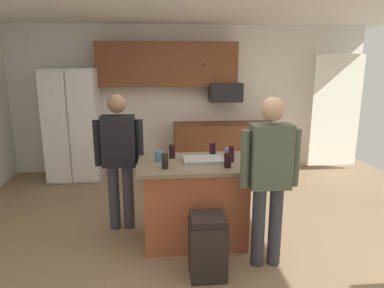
# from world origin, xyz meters

# --- Properties ---
(floor) EXTENTS (7.04, 7.04, 0.00)m
(floor) POSITION_xyz_m (0.00, 0.00, 0.00)
(floor) COLOR #937A5B
(floor) RESTS_ON ground
(back_wall) EXTENTS (6.40, 0.10, 2.60)m
(back_wall) POSITION_xyz_m (0.00, 2.80, 1.30)
(back_wall) COLOR white
(back_wall) RESTS_ON ground
(french_door_window_panel) EXTENTS (0.90, 0.06, 2.00)m
(french_door_window_panel) POSITION_xyz_m (2.60, 2.40, 1.10)
(french_door_window_panel) COLOR white
(french_door_window_panel) RESTS_ON ground
(cabinet_run_upper) EXTENTS (2.40, 0.38, 0.75)m
(cabinet_run_upper) POSITION_xyz_m (-0.40, 2.60, 1.93)
(cabinet_run_upper) COLOR brown
(cabinet_run_lower) EXTENTS (1.80, 0.63, 0.90)m
(cabinet_run_lower) POSITION_xyz_m (0.60, 2.48, 0.45)
(cabinet_run_lower) COLOR brown
(cabinet_run_lower) RESTS_ON ground
(refrigerator) EXTENTS (0.86, 0.76, 1.87)m
(refrigerator) POSITION_xyz_m (-2.00, 2.38, 0.94)
(refrigerator) COLOR white
(refrigerator) RESTS_ON ground
(microwave_over_range) EXTENTS (0.56, 0.40, 0.32)m
(microwave_over_range) POSITION_xyz_m (0.60, 2.50, 1.45)
(microwave_over_range) COLOR black
(kitchen_island) EXTENTS (1.23, 0.84, 0.92)m
(kitchen_island) POSITION_xyz_m (-0.19, 0.03, 0.47)
(kitchen_island) COLOR #AD5638
(kitchen_island) RESTS_ON ground
(person_guest_left) EXTENTS (0.57, 0.22, 1.68)m
(person_guest_left) POSITION_xyz_m (0.47, -0.54, 0.97)
(person_guest_left) COLOR #383842
(person_guest_left) RESTS_ON ground
(person_guest_by_door) EXTENTS (0.57, 0.22, 1.63)m
(person_guest_by_door) POSITION_xyz_m (-1.03, 0.39, 0.94)
(person_guest_by_door) COLOR #383842
(person_guest_by_door) RESTS_ON ground
(mug_ceramic_white) EXTENTS (0.13, 0.09, 0.11)m
(mug_ceramic_white) POSITION_xyz_m (-0.57, 0.10, 0.97)
(mug_ceramic_white) COLOR #4C6B99
(mug_ceramic_white) RESTS_ON kitchen_island
(glass_short_whisky) EXTENTS (0.07, 0.07, 0.15)m
(glass_short_whisky) POSITION_xyz_m (-0.42, 0.21, 1.00)
(glass_short_whisky) COLOR black
(glass_short_whisky) RESTS_ON kitchen_island
(glass_pilsner) EXTENTS (0.06, 0.06, 0.17)m
(glass_pilsner) POSITION_xyz_m (0.21, 0.01, 1.00)
(glass_pilsner) COLOR #320D18
(glass_pilsner) RESTS_ON kitchen_island
(glass_stout_tall) EXTENTS (0.07, 0.07, 0.15)m
(glass_stout_tall) POSITION_xyz_m (0.13, -0.20, 0.99)
(glass_stout_tall) COLOR black
(glass_stout_tall) RESTS_ON kitchen_island
(tumbler_amber) EXTENTS (0.07, 0.07, 0.15)m
(tumbler_amber) POSITION_xyz_m (-0.51, -0.18, 1.00)
(tumbler_amber) COLOR black
(tumbler_amber) RESTS_ON kitchen_island
(glass_dark_ale) EXTENTS (0.07, 0.07, 0.15)m
(glass_dark_ale) POSITION_xyz_m (0.04, 0.23, 1.00)
(glass_dark_ale) COLOR black
(glass_dark_ale) RESTS_ON kitchen_island
(mug_blue_stoneware) EXTENTS (0.13, 0.09, 0.10)m
(mug_blue_stoneware) POSITION_xyz_m (0.22, 0.19, 0.97)
(mug_blue_stoneware) COLOR #4C6B99
(mug_blue_stoneware) RESTS_ON kitchen_island
(serving_tray) EXTENTS (0.44, 0.30, 0.04)m
(serving_tray) POSITION_xyz_m (-0.09, 0.02, 0.94)
(serving_tray) COLOR #B7B7BC
(serving_tray) RESTS_ON kitchen_island
(trash_bin) EXTENTS (0.34, 0.34, 0.61)m
(trash_bin) POSITION_xyz_m (-0.13, -0.67, 0.30)
(trash_bin) COLOR black
(trash_bin) RESTS_ON ground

